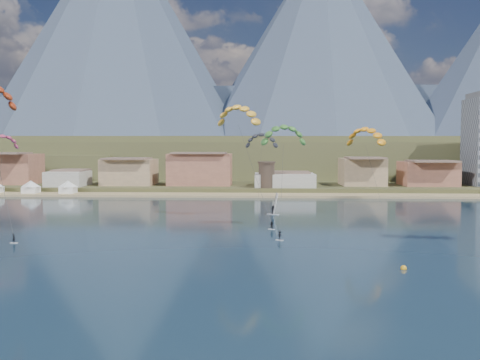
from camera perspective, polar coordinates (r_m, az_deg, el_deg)
The scene contains 15 objects.
ground at distance 59.47m, azimuth -1.42°, elevation -11.75°, with size 2400.00×2400.00×0.00m, color black.
beach at distance 163.95m, azimuth 1.17°, elevation -1.68°, with size 2200.00×12.00×0.90m.
land at distance 617.37m, azimuth 2.21°, elevation 2.34°, with size 2200.00×900.00×4.00m.
foothills at distance 290.28m, azimuth 6.21°, elevation 2.44°, with size 940.00×210.00×18.00m.
mountain_ridge at distance 891.17m, azimuth 1.39°, elevation 12.50°, with size 2060.00×480.00×400.00m.
town at distance 184.65m, azimuth -11.22°, elevation 1.28°, with size 400.00×24.00×12.00m.
watchtower at distance 171.42m, azimuth 2.91°, elevation 0.61°, with size 5.82×5.82×8.60m.
beach_tents at distance 182.24m, azimuth -23.56°, elevation -0.35°, with size 43.40×6.40×5.00m.
kitesurfer_yellow at distance 111.90m, azimuth -0.18°, elevation 7.35°, with size 13.09×17.41×26.95m.
kitesurfer_green at distance 98.40m, azimuth 4.75°, elevation 5.15°, with size 9.21×13.91×21.42m.
distant_kite_pink at distance 139.99m, azimuth -24.43°, elevation 4.04°, with size 7.95×7.90×19.95m.
distant_kite_dark at distance 133.33m, azimuth 2.36°, elevation 4.59°, with size 9.01×6.24×20.51m.
distant_kite_orange at distance 122.32m, azimuth 13.48°, elevation 4.94°, with size 9.81×8.87×21.53m.
windsurfer at distance 120.74m, azimuth 3.69°, elevation -3.03°, with size 3.04×3.15×4.92m.
buoy at distance 71.51m, azimuth 17.35°, elevation -9.14°, with size 0.79×0.79×0.79m.
Camera 1 is at (4.02, -57.15, 15.97)m, focal length 39.28 mm.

